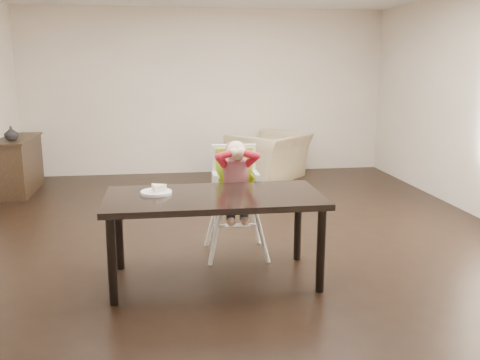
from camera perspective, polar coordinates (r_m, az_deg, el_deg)
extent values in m
plane|color=black|center=(5.80, -0.53, -5.95)|extent=(7.00, 7.00, 0.00)
cube|color=beige|center=(9.00, -3.63, 9.34)|extent=(6.00, 0.02, 2.70)
cube|color=beige|center=(2.14, 12.27, -0.64)|extent=(6.00, 0.02, 2.70)
cube|color=black|center=(4.45, -2.77, -1.91)|extent=(1.80, 0.90, 0.05)
cylinder|color=black|center=(4.21, -13.50, -8.44)|extent=(0.07, 0.07, 0.70)
cylinder|color=black|center=(4.37, 8.62, -7.46)|extent=(0.07, 0.07, 0.70)
cylinder|color=black|center=(4.91, -12.77, -5.40)|extent=(0.07, 0.07, 0.70)
cylinder|color=black|center=(5.05, 6.19, -4.67)|extent=(0.07, 0.07, 0.70)
cylinder|color=white|center=(4.96, -2.59, -5.57)|extent=(0.04, 0.04, 0.59)
cylinder|color=white|center=(5.01, 2.24, -5.39)|extent=(0.04, 0.04, 0.59)
cylinder|color=white|center=(5.36, -2.95, -4.19)|extent=(0.04, 0.04, 0.59)
cylinder|color=white|center=(5.41, 1.52, -4.04)|extent=(0.04, 0.04, 0.59)
cube|color=white|center=(5.10, -0.45, -1.61)|extent=(0.43, 0.39, 0.05)
cube|color=#94BC18|center=(5.09, -0.45, -1.20)|extent=(0.34, 0.32, 0.03)
cube|color=white|center=(5.21, -0.67, 1.41)|extent=(0.42, 0.06, 0.44)
cube|color=#94BC18|center=(5.18, -0.63, 1.23)|extent=(0.36, 0.03, 0.40)
cube|color=black|center=(5.09, -1.29, 1.04)|extent=(0.04, 0.19, 0.02)
cube|color=black|center=(5.11, 0.24, 1.08)|extent=(0.04, 0.19, 0.02)
cylinder|color=maroon|center=(5.06, -0.46, 0.54)|extent=(0.25, 0.25, 0.28)
sphere|color=beige|center=(5.00, -0.43, 3.09)|extent=(0.19, 0.19, 0.19)
ellipsoid|color=brown|center=(5.02, -0.47, 3.38)|extent=(0.20, 0.19, 0.15)
sphere|color=beige|center=(4.89, -0.72, 2.96)|extent=(0.09, 0.09, 0.08)
sphere|color=beige|center=(4.90, 0.13, 2.97)|extent=(0.09, 0.09, 0.08)
cylinder|color=white|center=(4.52, -8.92, -1.36)|extent=(0.33, 0.33, 0.02)
torus|color=white|center=(4.52, -8.93, -1.22)|extent=(0.33, 0.33, 0.01)
imported|color=tan|center=(8.53, 3.14, 3.38)|extent=(1.32, 1.31, 0.99)
cube|color=black|center=(8.26, -22.48, 1.36)|extent=(0.40, 1.20, 0.76)
cube|color=black|center=(8.20, -22.70, 4.07)|extent=(0.44, 1.26, 0.03)
imported|color=#99999E|center=(7.93, -23.22, 4.57)|extent=(0.22, 0.22, 0.19)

